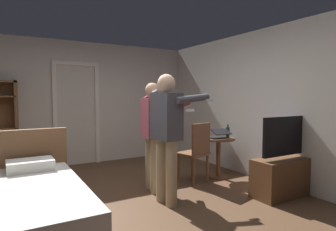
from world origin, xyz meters
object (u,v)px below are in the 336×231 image
Objects in this scene: wooden_chair at (197,150)px; suitcase_dark at (25,179)px; tv_flatscreen at (285,172)px; laptop at (219,135)px; person_striped_shirt at (153,129)px; person_blue_shirt at (167,129)px; bottle_on_table at (228,132)px; side_table at (218,151)px.

wooden_chair is 1.70× the size of suitcase_dark.
wooden_chair is at bearing 123.47° from tv_flatscreen.
person_striped_shirt is (-1.26, 0.01, 0.19)m from laptop.
wooden_chair is 2.67m from suitcase_dark.
laptop is 0.20× the size of person_blue_shirt.
laptop is 0.18m from bottle_on_table.
tv_flatscreen is at bearing -35.47° from suitcase_dark.
tv_flatscreen is 1.24m from laptop.
person_blue_shirt reaches higher than person_striped_shirt.
wooden_chair is at bearing 32.20° from person_blue_shirt.
person_blue_shirt is 2.95× the size of suitcase_dark.
wooden_chair is at bearing 176.34° from bottle_on_table.
laptop is at bearing -127.65° from side_table.
side_table is 0.71× the size of wooden_chair.
laptop is at bearing 104.31° from tv_flatscreen.
bottle_on_table is 3.32m from suitcase_dark.
wooden_chair reaches higher than bottle_on_table.
person_striped_shirt is 2.80× the size of suitcase_dark.
tv_flatscreen reaches higher than wooden_chair.
person_striped_shirt is at bearing -31.46° from suitcase_dark.
laptop is at bearing 167.96° from bottle_on_table.
person_striped_shirt is at bearing -178.42° from side_table.
person_blue_shirt is at bearing -161.29° from bottle_on_table.
bottle_on_table reaches higher than suitcase_dark.
tv_flatscreen is 0.67× the size of person_blue_shirt.
wooden_chair is (-0.63, 0.04, -0.25)m from bottle_on_table.
side_table is at bearing 150.26° from bottle_on_table.
laptop is (-0.29, 1.13, 0.41)m from tv_flatscreen.
side_table is 0.29m from laptop.
tv_flatscreen is 3.83m from suitcase_dark.
person_striped_shirt is (0.08, 0.56, -0.05)m from person_blue_shirt.
bottle_on_table is 1.44m from person_striped_shirt.
tv_flatscreen is 2.01m from person_striped_shirt.
tv_flatscreen is at bearing -83.99° from bottle_on_table.
tv_flatscreen is 1.63× the size of side_table.
laptop is at bearing -0.34° from person_striped_shirt.
person_blue_shirt reaches higher than wooden_chair.
laptop is 1.48× the size of bottle_on_table.
wooden_chair is (-0.46, 0.00, -0.21)m from laptop.
person_blue_shirt is at bearing -147.80° from wooden_chair.
person_blue_shirt is 1.05× the size of person_striped_shirt.
laptop is at bearing -0.45° from wooden_chair.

